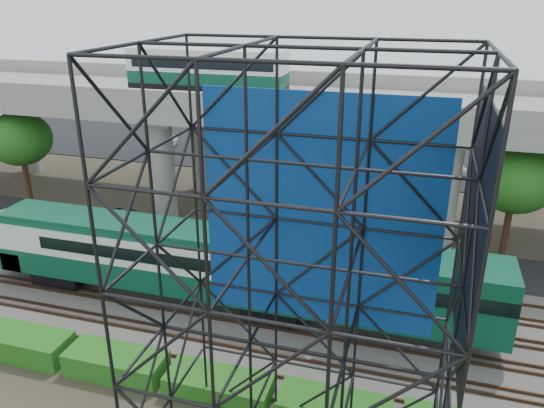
% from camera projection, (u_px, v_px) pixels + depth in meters
% --- Properties ---
extents(ground, '(140.00, 140.00, 0.00)m').
position_uv_depth(ground, '(232.00, 334.00, 27.06)').
color(ground, '#474233').
rests_on(ground, ground).
extents(ballast_bed, '(90.00, 12.00, 0.20)m').
position_uv_depth(ballast_bed, '(245.00, 312.00, 28.80)').
color(ballast_bed, slate).
rests_on(ballast_bed, ground).
extents(service_road, '(90.00, 5.00, 0.08)m').
position_uv_depth(service_road, '(285.00, 246.00, 36.40)').
color(service_road, black).
rests_on(service_road, ground).
extents(parking_lot, '(90.00, 18.00, 0.08)m').
position_uv_depth(parking_lot, '(342.00, 153.00, 57.33)').
color(parking_lot, black).
rests_on(parking_lot, ground).
extents(harbor_water, '(140.00, 40.00, 0.03)m').
position_uv_depth(harbor_water, '(366.00, 112.00, 76.93)').
color(harbor_water, '#405D6A').
rests_on(harbor_water, ground).
extents(rail_tracks, '(90.00, 9.52, 0.16)m').
position_uv_depth(rail_tracks, '(245.00, 309.00, 28.74)').
color(rail_tracks, '#472D1E').
rests_on(rail_tracks, ballast_bed).
extents(commuter_train, '(29.30, 3.06, 4.30)m').
position_uv_depth(commuter_train, '(196.00, 260.00, 28.49)').
color(commuter_train, black).
rests_on(commuter_train, rail_tracks).
extents(overpass, '(80.00, 12.00, 12.40)m').
position_uv_depth(overpass, '(299.00, 111.00, 38.40)').
color(overpass, '#9E9B93').
rests_on(overpass, ground).
extents(scaffold_tower, '(9.36, 6.36, 15.00)m').
position_uv_depth(scaffold_tower, '(297.00, 309.00, 15.79)').
color(scaffold_tower, black).
rests_on(scaffold_tower, ground).
extents(hedge_strip, '(34.60, 1.80, 1.20)m').
position_uv_depth(hedge_strip, '(219.00, 385.00, 22.76)').
color(hedge_strip, '#135515').
rests_on(hedge_strip, ground).
extents(trees, '(40.94, 16.94, 7.69)m').
position_uv_depth(trees, '(247.00, 142.00, 40.60)').
color(trees, '#382314').
rests_on(trees, ground).
extents(suv, '(4.99, 3.15, 1.28)m').
position_uv_depth(suv, '(130.00, 220.00, 38.90)').
color(suv, black).
rests_on(suv, service_road).
extents(parked_cars, '(38.53, 9.70, 1.30)m').
position_uv_depth(parked_cars, '(340.00, 149.00, 56.64)').
color(parked_cars, white).
rests_on(parked_cars, parking_lot).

